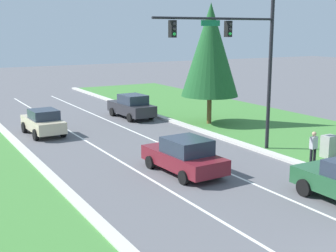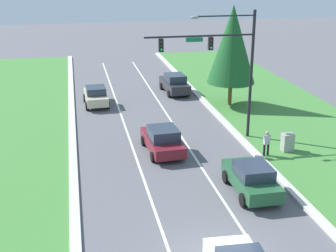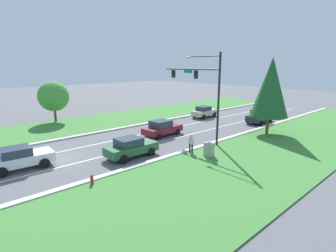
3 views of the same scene
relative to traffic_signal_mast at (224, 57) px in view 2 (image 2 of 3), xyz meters
name	(u,v)px [view 2 (image 2 of 3)]	position (x,y,z in m)	size (l,w,h in m)	color
traffic_signal_mast	(224,57)	(0.00, 0.00, 0.00)	(7.25, 0.41, 8.64)	black
forest_sedan	(252,178)	(-0.83, -7.89, -4.84)	(2.06, 4.41, 1.67)	#235633
champagne_sedan	(96,96)	(-7.89, 9.77, -4.85)	(2.06, 4.18, 1.65)	beige
charcoal_sedan	(175,84)	(-0.53, 12.34, -4.81)	(2.21, 4.69, 1.79)	#28282D
burgundy_sedan	(163,140)	(-4.33, -1.47, -4.86)	(2.33, 4.65, 1.69)	maroon
utility_cabinet	(287,143)	(3.48, -3.02, -5.08)	(0.70, 0.60, 1.23)	#9E9E99
pedestrian	(267,143)	(1.85, -3.47, -4.75)	(0.40, 0.26, 1.69)	black
conifer_near_right_tree	(232,44)	(3.14, 7.40, -0.50)	(3.95, 3.95, 8.35)	brown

